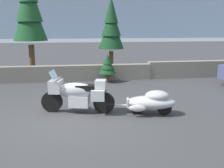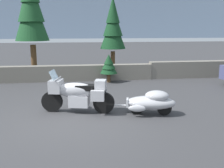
{
  "view_description": "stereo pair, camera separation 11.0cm",
  "coord_description": "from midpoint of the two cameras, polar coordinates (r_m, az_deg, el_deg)",
  "views": [
    {
      "loc": [
        0.11,
        -7.36,
        2.63
      ],
      "look_at": [
        1.33,
        0.83,
        0.85
      ],
      "focal_mm": 42.57,
      "sensor_mm": 36.0,
      "label": 1
    },
    {
      "loc": [
        0.22,
        -7.37,
        2.63
      ],
      "look_at": [
        1.33,
        0.83,
        0.85
      ],
      "focal_mm": 42.57,
      "sensor_mm": 36.0,
      "label": 2
    }
  ],
  "objects": [
    {
      "name": "stone_guard_wall",
      "position": [
        13.37,
        -8.8,
        2.49
      ],
      "size": [
        24.0,
        0.54,
        0.88
      ],
      "color": "slate",
      "rests_on": "ground"
    },
    {
      "name": "ground_plane",
      "position": [
        7.82,
        -8.55,
        -7.66
      ],
      "size": [
        80.0,
        80.0,
        0.0
      ],
      "primitive_type": "plane",
      "color": "#38383A"
    },
    {
      "name": "distant_ridgeline",
      "position": [
        103.3,
        -8.1,
        15.0
      ],
      "size": [
        240.0,
        80.0,
        16.0
      ],
      "primitive_type": "cube",
      "color": "#7F93AD",
      "rests_on": "ground"
    },
    {
      "name": "pine_tree_secondary",
      "position": [
        15.41,
        0.4,
        12.44
      ],
      "size": [
        1.45,
        1.45,
        4.34
      ],
      "color": "brown",
      "rests_on": "ground"
    },
    {
      "name": "pine_sapling_near",
      "position": [
        12.79,
        -0.46,
        4.13
      ],
      "size": [
        0.84,
        0.84,
        1.36
      ],
      "color": "brown",
      "rests_on": "ground"
    },
    {
      "name": "car_shaped_trailer",
      "position": [
        8.18,
        8.78,
        -3.76
      ],
      "size": [
        2.22,
        1.04,
        0.76
      ],
      "color": "black",
      "rests_on": "ground"
    },
    {
      "name": "touring_motorcycle",
      "position": [
        8.31,
        -7.09,
        -1.95
      ],
      "size": [
        2.28,
        1.06,
        1.33
      ],
      "color": "black",
      "rests_on": "ground"
    },
    {
      "name": "pine_tree_tall",
      "position": [
        14.95,
        -16.88,
        15.69
      ],
      "size": [
        1.77,
        1.77,
        5.89
      ],
      "color": "brown",
      "rests_on": "ground"
    }
  ]
}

